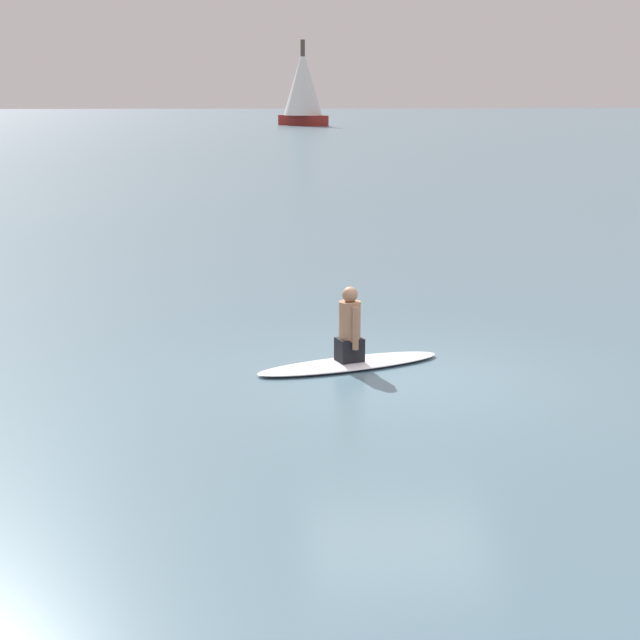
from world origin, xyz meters
TOP-DOWN VIEW (x-y plane):
  - ground_plane at (0.00, 0.00)m, footprint 400.00×400.00m
  - surfboard at (0.56, 0.64)m, footprint 1.58×2.75m
  - person_paddler at (0.56, 0.64)m, footprint 0.45×0.41m
  - sailboat_far_right at (97.59, -3.53)m, footprint 5.89×5.89m

SIDE VIEW (x-z plane):
  - ground_plane at x=0.00m, z-range 0.00..0.00m
  - surfboard at x=0.56m, z-range 0.00..0.08m
  - person_paddler at x=0.56m, z-range 0.03..1.06m
  - sailboat_far_right at x=97.59m, z-range -0.27..8.66m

